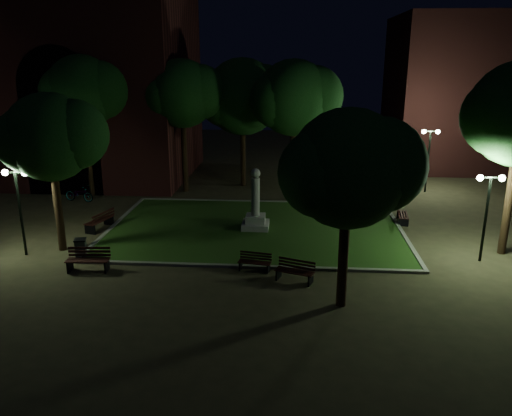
# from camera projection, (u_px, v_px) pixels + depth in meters

# --- Properties ---
(ground) EXTENTS (80.00, 80.00, 0.00)m
(ground) POSITION_uv_depth(u_px,v_px,m) (252.00, 242.00, 24.47)
(ground) COLOR #3C3522
(lawn) EXTENTS (15.00, 10.00, 0.08)m
(lawn) POSITION_uv_depth(u_px,v_px,m) (255.00, 228.00, 26.37)
(lawn) COLOR #264916
(lawn) RESTS_ON ground
(lawn_kerb) EXTENTS (15.40, 10.40, 0.12)m
(lawn_kerb) POSITION_uv_depth(u_px,v_px,m) (255.00, 228.00, 26.36)
(lawn_kerb) COLOR slate
(lawn_kerb) RESTS_ON ground
(monument) EXTENTS (1.40, 1.40, 3.20)m
(monument) POSITION_uv_depth(u_px,v_px,m) (255.00, 212.00, 26.10)
(monument) COLOR #A6A097
(monument) RESTS_ON lawn
(building_main) EXTENTS (20.00, 12.00, 15.00)m
(building_main) POSITION_uv_depth(u_px,v_px,m) (53.00, 77.00, 36.65)
(building_main) COLOR #4A1B1A
(building_main) RESTS_ON ground
(building_far) EXTENTS (16.00, 10.00, 12.00)m
(building_far) POSITION_uv_depth(u_px,v_px,m) (493.00, 93.00, 40.55)
(building_far) COLOR #4A1B1A
(building_far) RESTS_ON ground
(tree_west) EXTENTS (4.83, 3.94, 7.29)m
(tree_west) POSITION_uv_depth(u_px,v_px,m) (52.00, 137.00, 22.02)
(tree_west) COLOR black
(tree_west) RESTS_ON ground
(tree_north_wl) EXTENTS (5.42, 4.42, 8.71)m
(tree_north_wl) POSITION_uv_depth(u_px,v_px,m) (183.00, 94.00, 32.07)
(tree_north_wl) COLOR black
(tree_north_wl) RESTS_ON ground
(tree_north_er) EXTENTS (5.70, 4.65, 8.69)m
(tree_north_er) POSITION_uv_depth(u_px,v_px,m) (295.00, 98.00, 30.32)
(tree_north_er) COLOR black
(tree_north_er) RESTS_ON ground
(tree_se) EXTENTS (5.06, 4.13, 7.16)m
(tree_se) POSITION_uv_depth(u_px,v_px,m) (351.00, 169.00, 16.78)
(tree_se) COLOR black
(tree_se) RESTS_ON ground
(tree_nw) EXTENTS (5.57, 4.55, 8.96)m
(tree_nw) POSITION_uv_depth(u_px,v_px,m) (85.00, 92.00, 31.06)
(tree_nw) COLOR black
(tree_nw) RESTS_ON ground
(tree_far_north) EXTENTS (6.35, 5.18, 8.77)m
(tree_far_north) POSITION_uv_depth(u_px,v_px,m) (244.00, 97.00, 33.65)
(tree_far_north) COLOR black
(tree_far_north) RESTS_ON ground
(lamppost_sw) EXTENTS (1.18, 0.28, 4.00)m
(lamppost_sw) POSITION_uv_depth(u_px,v_px,m) (18.00, 195.00, 22.13)
(lamppost_sw) COLOR black
(lamppost_sw) RESTS_ON ground
(lamppost_se) EXTENTS (1.18, 0.28, 3.93)m
(lamppost_se) POSITION_uv_depth(u_px,v_px,m) (488.00, 201.00, 21.44)
(lamppost_se) COLOR black
(lamppost_se) RESTS_ON ground
(lamppost_nw) EXTENTS (1.18, 0.28, 4.72)m
(lamppost_nw) POSITION_uv_depth(u_px,v_px,m) (84.00, 143.00, 33.01)
(lamppost_nw) COLOR black
(lamppost_nw) RESTS_ON ground
(lamppost_ne) EXTENTS (1.18, 0.28, 4.21)m
(lamppost_ne) POSITION_uv_depth(u_px,v_px,m) (429.00, 148.00, 32.90)
(lamppost_ne) COLOR black
(lamppost_ne) RESTS_ON ground
(bench_near_left) EXTENTS (1.45, 0.73, 0.76)m
(bench_near_left) POSITION_uv_depth(u_px,v_px,m) (255.00, 262.00, 21.17)
(bench_near_left) COLOR black
(bench_near_left) RESTS_ON ground
(bench_near_right) EXTENTS (1.66, 1.06, 0.86)m
(bench_near_right) POSITION_uv_depth(u_px,v_px,m) (295.00, 272.00, 20.14)
(bench_near_right) COLOR black
(bench_near_right) RESTS_ON ground
(bench_west_near) EXTENTS (1.83, 0.76, 0.98)m
(bench_west_near) POSITION_uv_depth(u_px,v_px,m) (88.00, 260.00, 21.12)
(bench_west_near) COLOR black
(bench_west_near) RESTS_ON ground
(bench_left_side) EXTENTS (1.09, 1.92, 1.00)m
(bench_left_side) POSITION_uv_depth(u_px,v_px,m) (100.00, 221.00, 26.18)
(bench_left_side) COLOR black
(bench_left_side) RESTS_ON ground
(bench_right_side) EXTENTS (0.74, 1.62, 0.86)m
(bench_right_side) POSITION_uv_depth(u_px,v_px,m) (402.00, 215.00, 27.38)
(bench_right_side) COLOR black
(bench_right_side) RESTS_ON ground
(bench_far_side) EXTENTS (1.67, 1.09, 0.87)m
(bench_far_side) POSITION_uv_depth(u_px,v_px,m) (335.00, 194.00, 31.71)
(bench_far_side) COLOR black
(bench_far_side) RESTS_ON ground
(trash_bin) EXTENTS (0.61, 0.61, 0.87)m
(trash_bin) POSITION_uv_depth(u_px,v_px,m) (81.00, 248.00, 22.56)
(trash_bin) COLOR black
(trash_bin) RESTS_ON ground
(bicycle) EXTENTS (2.04, 1.02, 1.02)m
(bicycle) POSITION_uv_depth(u_px,v_px,m) (79.00, 193.00, 31.39)
(bicycle) COLOR black
(bicycle) RESTS_ON ground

